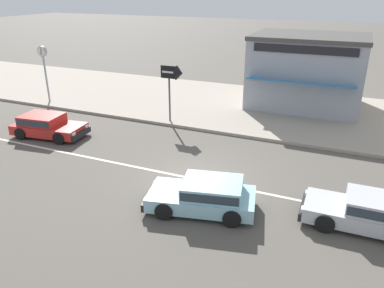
{
  "coord_description": "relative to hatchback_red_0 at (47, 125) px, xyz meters",
  "views": [
    {
      "loc": [
        5.02,
        -12.14,
        7.05
      ],
      "look_at": [
        -0.9,
        1.52,
        0.8
      ],
      "focal_mm": 35.0,
      "sensor_mm": 36.0,
      "label": 1
    }
  ],
  "objects": [
    {
      "name": "street_clock",
      "position": [
        -4.11,
        4.57,
        2.19
      ],
      "size": [
        0.65,
        0.22,
        3.53
      ],
      "color": "#9E9EA3",
      "rests_on": "kerb_strip"
    },
    {
      "name": "kerb_strip",
      "position": [
        8.89,
        8.73,
        -0.51
      ],
      "size": [
        68.0,
        10.0,
        0.15
      ],
      "primitive_type": "cube",
      "color": "#9E9384",
      "rests_on": "ground"
    },
    {
      "name": "ground_plane",
      "position": [
        8.89,
        -1.34,
        -0.59
      ],
      "size": [
        160.0,
        160.0,
        0.0
      ],
      "primitive_type": "plane",
      "color": "#544F47"
    },
    {
      "name": "hatchback_silver_4",
      "position": [
        15.1,
        -2.14,
        -0.0
      ],
      "size": [
        3.89,
        1.76,
        1.1
      ],
      "color": "#B7BABF",
      "rests_on": "ground"
    },
    {
      "name": "hatchback_pale_blue_2",
      "position": [
        9.95,
        -3.23,
        0.0
      ],
      "size": [
        3.97,
        2.46,
        1.1
      ],
      "color": "#93C6D6",
      "rests_on": "ground"
    },
    {
      "name": "hatchback_red_0",
      "position": [
        0.0,
        0.0,
        0.0
      ],
      "size": [
        3.84,
        2.14,
        1.1
      ],
      "color": "red",
      "rests_on": "ground"
    },
    {
      "name": "lane_centre_stripe",
      "position": [
        8.89,
        -1.34,
        -0.59
      ],
      "size": [
        50.4,
        0.14,
        0.01
      ],
      "primitive_type": "cube",
      "color": "silver",
      "rests_on": "ground"
    },
    {
      "name": "arrow_signboard",
      "position": [
        5.37,
        4.2,
        2.16
      ],
      "size": [
        1.28,
        0.75,
        3.11
      ],
      "color": "#4C4C51",
      "rests_on": "kerb_strip"
    },
    {
      "name": "shopfront_mid_block",
      "position": [
        11.29,
        10.34,
        1.73
      ],
      "size": [
        6.65,
        5.93,
        4.33
      ],
      "color": "#999EA8",
      "rests_on": "kerb_strip"
    }
  ]
}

